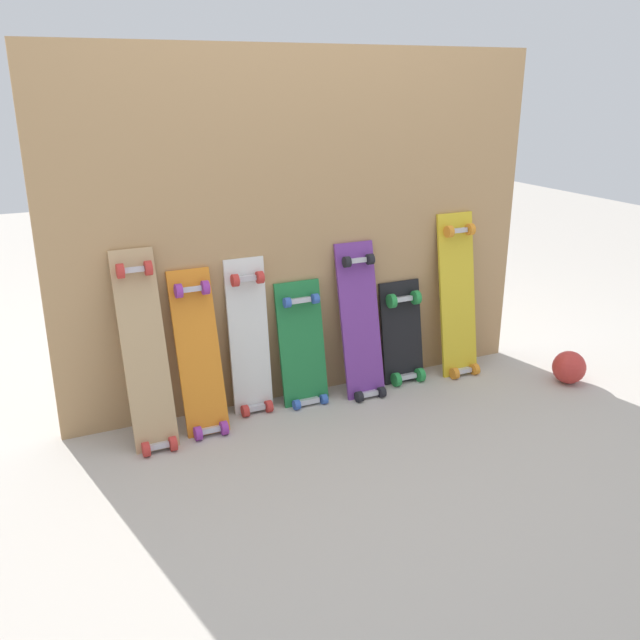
{
  "coord_description": "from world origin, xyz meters",
  "views": [
    {
      "loc": [
        -1.31,
        -2.86,
        1.51
      ],
      "look_at": [
        0.0,
        -0.07,
        0.42
      ],
      "focal_mm": 38.6,
      "sensor_mm": 36.0,
      "label": 1
    }
  ],
  "objects": [
    {
      "name": "ground_plane",
      "position": [
        0.0,
        0.0,
        0.0
      ],
      "size": [
        12.0,
        12.0,
        0.0
      ],
      "primitive_type": "plane",
      "color": "#B2AAA0"
    },
    {
      "name": "plywood_wall_panel",
      "position": [
        0.0,
        0.07,
        0.83
      ],
      "size": [
        2.41,
        0.04,
        1.65
      ],
      "primitive_type": "cube",
      "color": "tan",
      "rests_on": "ground"
    },
    {
      "name": "skateboard_natural",
      "position": [
        -0.83,
        -0.1,
        0.38
      ],
      "size": [
        0.19,
        0.32,
        0.9
      ],
      "color": "tan",
      "rests_on": "ground"
    },
    {
      "name": "skateboard_orange",
      "position": [
        -0.6,
        -0.08,
        0.33
      ],
      "size": [
        0.19,
        0.28,
        0.78
      ],
      "color": "orange",
      "rests_on": "ground"
    },
    {
      "name": "skateboard_white",
      "position": [
        -0.33,
        -0.01,
        0.34
      ],
      "size": [
        0.19,
        0.16,
        0.8
      ],
      "color": "silver",
      "rests_on": "ground"
    },
    {
      "name": "skateboard_green",
      "position": [
        -0.07,
        -0.03,
        0.26
      ],
      "size": [
        0.23,
        0.19,
        0.67
      ],
      "color": "#1E7238",
      "rests_on": "ground"
    },
    {
      "name": "skateboard_purple",
      "position": [
        0.23,
        -0.06,
        0.34
      ],
      "size": [
        0.21,
        0.25,
        0.83
      ],
      "color": "#6B338C",
      "rests_on": "ground"
    },
    {
      "name": "skateboard_black",
      "position": [
        0.5,
        -0.02,
        0.23
      ],
      "size": [
        0.23,
        0.18,
        0.59
      ],
      "color": "black",
      "rests_on": "ground"
    },
    {
      "name": "skateboard_yellow",
      "position": [
        0.82,
        -0.04,
        0.39
      ],
      "size": [
        0.21,
        0.22,
        0.92
      ],
      "color": "gold",
      "rests_on": "ground"
    },
    {
      "name": "rubber_ball",
      "position": [
        1.27,
        -0.43,
        0.09
      ],
      "size": [
        0.17,
        0.17,
        0.17
      ],
      "primitive_type": "sphere",
      "color": "red",
      "rests_on": "ground"
    }
  ]
}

